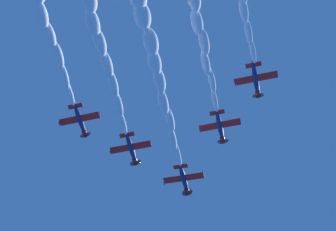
# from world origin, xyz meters

# --- Properties ---
(airplane_lead) EXTENTS (8.34, 9.24, 2.88)m
(airplane_lead) POSITION_xyz_m (-3.44, -2.39, 81.58)
(airplane_lead) COLOR navy
(airplane_left_wingman) EXTENTS (8.35, 9.27, 2.74)m
(airplane_left_wingman) POSITION_xyz_m (-9.91, 9.97, 81.44)
(airplane_left_wingman) COLOR navy
(airplane_right_wingman) EXTENTS (8.36, 9.26, 2.75)m
(airplane_right_wingman) POSITION_xyz_m (-15.97, -9.26, 83.82)
(airplane_right_wingman) COLOR navy
(airplane_outer_left) EXTENTS (8.35, 9.27, 2.72)m
(airplane_outer_left) POSITION_xyz_m (-14.76, 21.74, 83.49)
(airplane_outer_left) COLOR navy
(airplane_outer_right) EXTENTS (8.34, 9.25, 2.80)m
(airplane_outer_right) POSITION_xyz_m (-27.15, -15.59, 84.09)
(airplane_outer_right) COLOR navy
(smoke_trail_lead) EXTENTS (38.95, 15.04, 5.36)m
(smoke_trail_lead) POSITION_xyz_m (-32.35, 7.20, 79.30)
(smoke_trail_lead) COLOR white
(smoke_trail_left_wingman) EXTENTS (38.78, 14.37, 5.41)m
(smoke_trail_left_wingman) POSITION_xyz_m (-38.72, 19.30, 79.19)
(smoke_trail_left_wingman) COLOR white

